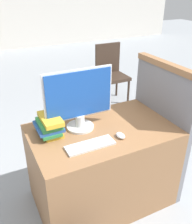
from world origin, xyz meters
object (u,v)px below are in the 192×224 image
at_px(book_stack, 50,125).
at_px(mouse, 120,135).
at_px(far_chair, 111,71).
at_px(monitor, 79,99).
at_px(keyboard, 90,145).

bearing_deg(book_stack, mouse, -31.46).
xyz_separation_m(mouse, far_chair, (1.09, 2.09, -0.25)).
bearing_deg(book_stack, far_chair, 49.02).
relative_size(monitor, far_chair, 0.59).
bearing_deg(mouse, far_chair, 62.37).
bearing_deg(far_chair, mouse, -71.74).
distance_m(keyboard, mouse, 0.26).
height_order(keyboard, book_stack, book_stack).
distance_m(monitor, book_stack, 0.31).
xyz_separation_m(book_stack, far_chair, (1.56, 1.80, -0.31)).
height_order(book_stack, far_chair, far_chair).
bearing_deg(keyboard, far_chair, 57.12).
bearing_deg(monitor, keyboard, -97.77).
xyz_separation_m(monitor, keyboard, (-0.04, -0.28, -0.25)).
height_order(mouse, book_stack, book_stack).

